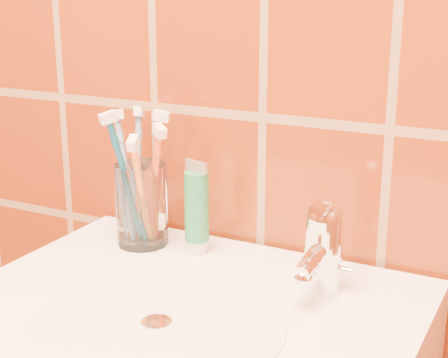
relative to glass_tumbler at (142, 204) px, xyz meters
The scene contains 9 objects.
glass_tumbler is the anchor object (origin of this frame).
toothpaste_tube 0.09m from the glass_tumbler, ahead, with size 0.04×0.04×0.14m.
faucet 0.29m from the glass_tumbler, ahead, with size 0.05×0.11×0.12m.
toothbrush_0 0.05m from the glass_tumbler, 100.77° to the right, with size 0.05×0.06×0.21m, color #0D4F74, non-canonical shape.
toothbrush_1 0.04m from the glass_tumbler, 54.26° to the right, with size 0.04×0.08×0.18m, color orange, non-canonical shape.
toothbrush_2 0.04m from the glass_tumbler, 12.30° to the right, with size 0.07×0.05×0.20m, color #DA5D26, non-canonical shape.
toothbrush_3 0.05m from the glass_tumbler, behind, with size 0.07×0.05×0.20m, color #6E93C3, non-canonical shape.
toothbrush_4 0.04m from the glass_tumbler, 52.59° to the left, with size 0.05×0.03×0.21m, color #C33B29, non-canonical shape.
toothbrush_5 0.05m from the glass_tumbler, 133.57° to the left, with size 0.04×0.07×0.20m, color #6888BA, non-canonical shape.
Camera 1 is at (0.39, 0.32, 1.24)m, focal length 55.00 mm.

